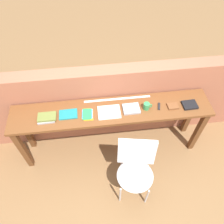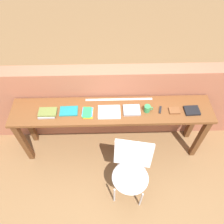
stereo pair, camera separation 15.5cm
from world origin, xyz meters
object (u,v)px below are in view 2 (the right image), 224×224
Objects in this scene: book_open_centre at (109,112)px; leather_journal_brown at (174,111)px; mug at (147,109)px; chair_white_moulded at (131,169)px; magazine_cycling at (69,111)px; book_repair_rightmost at (192,111)px; multitool_folded at (160,110)px; pamphlet_pile_colourful at (88,112)px; book_stack_leftmost at (47,113)px.

book_open_centre is 2.08× the size of leather_journal_brown.
chair_white_moulded is at bearing -109.91° from mug.
magazine_cycling is 1.99× the size of mug.
multitool_folded is at bearing 174.11° from book_repair_rightmost.
leather_journal_brown is at bearing 176.52° from book_repair_rightmost.
chair_white_moulded is 0.86m from pamphlet_pile_colourful.
mug reaches higher than pamphlet_pile_colourful.
book_stack_leftmost is 1.01× the size of magazine_cycling.
chair_white_moulded is at bearing -67.02° from book_open_centre.
pamphlet_pile_colourful reaches higher than chair_white_moulded.
pamphlet_pile_colourful is 1.27m from book_repair_rightmost.
pamphlet_pile_colourful is at bearing -178.87° from multitool_folded.
mug is at bearing 0.74° from pamphlet_pile_colourful.
magazine_cycling is at bearing 176.90° from book_open_centre.
book_open_centre is at bearing 177.75° from book_repair_rightmost.
leather_journal_brown is at bearing 0.14° from book_open_centre.
book_open_centre is at bearing -178.11° from multitool_folded.
mug is (0.73, 0.01, 0.04)m from pamphlet_pile_colourful.
pamphlet_pile_colourful is at bearing 177.68° from book_repair_rightmost.
magazine_cycling is 1.29m from leather_journal_brown.
magazine_cycling is 1.12m from multitool_folded.
chair_white_moulded is at bearing -30.30° from book_stack_leftmost.
pamphlet_pile_colourful is 1.06m from leather_journal_brown.
book_repair_rightmost is at bearing -2.44° from magazine_cycling.
pamphlet_pile_colourful is 0.26m from book_open_centre.
magazine_cycling is (-0.74, 0.61, 0.36)m from chair_white_moulded.
chair_white_moulded is 1.03m from book_repair_rightmost.
book_repair_rightmost is at bearing -0.19° from book_open_centre.
leather_journal_brown is at bearing 0.24° from book_stack_leftmost.
book_stack_leftmost is 0.81× the size of book_open_centre.
book_open_centre is 1.51× the size of book_repair_rightmost.
book_repair_rightmost is (0.21, -0.01, 0.00)m from leather_journal_brown.
leather_journal_brown is (1.06, -0.00, 0.00)m from pamphlet_pile_colourful.
magazine_cycling is 1.22× the size of book_repair_rightmost.
mug is (1.21, 0.02, 0.02)m from book_stack_leftmost.
book_repair_rightmost is at bearing -1.93° from mug.
leather_journal_brown is at bearing -2.16° from mug.
book_open_centre reaches higher than magazine_cycling.
mug is at bearing -2.08° from magazine_cycling.
magazine_cycling is at bearing 140.34° from chair_white_moulded.
book_repair_rightmost reaches higher than chair_white_moulded.
mug is 0.61× the size of book_repair_rightmost.
leather_journal_brown is (0.33, -0.01, -0.03)m from mug.
pamphlet_pile_colourful is 1.69× the size of mug.
chair_white_moulded is 4.98× the size of book_repair_rightmost.
mug is at bearing 176.52° from leather_journal_brown.
book_stack_leftmost is at bearing -178.86° from multitool_folded.
chair_white_moulded is at bearing -134.49° from leather_journal_brown.
book_open_centre is at bearing 178.67° from leather_journal_brown.
magazine_cycling is 0.50m from book_open_centre.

